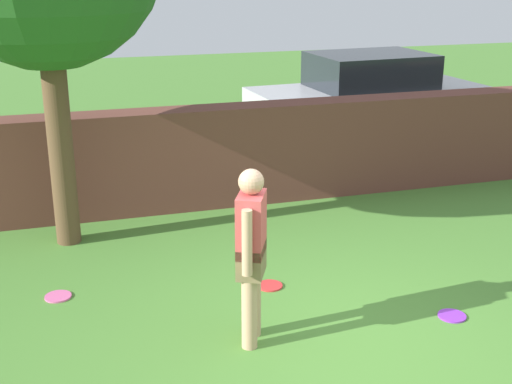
# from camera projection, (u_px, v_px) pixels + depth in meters

# --- Properties ---
(ground_plane) EXTENTS (40.00, 40.00, 0.00)m
(ground_plane) POSITION_uv_depth(u_px,v_px,m) (350.00, 349.00, 6.09)
(ground_plane) COLOR #4C8433
(brick_wall) EXTENTS (13.81, 0.50, 1.38)m
(brick_wall) POSITION_uv_depth(u_px,v_px,m) (123.00, 164.00, 9.15)
(brick_wall) COLOR brown
(brick_wall) RESTS_ON ground
(person) EXTENTS (0.35, 0.50, 1.62)m
(person) POSITION_uv_depth(u_px,v_px,m) (251.00, 249.00, 5.94)
(person) COLOR tan
(person) RESTS_ON ground
(car) EXTENTS (4.31, 2.15, 1.72)m
(car) POSITION_uv_depth(u_px,v_px,m) (369.00, 102.00, 12.28)
(car) COLOR #B7B7BC
(car) RESTS_ON ground
(frisbee_red) EXTENTS (0.27, 0.27, 0.02)m
(frisbee_red) POSITION_uv_depth(u_px,v_px,m) (270.00, 286.00, 7.24)
(frisbee_red) COLOR red
(frisbee_red) RESTS_ON ground
(frisbee_purple) EXTENTS (0.27, 0.27, 0.02)m
(frisbee_purple) POSITION_uv_depth(u_px,v_px,m) (452.00, 316.00, 6.63)
(frisbee_purple) COLOR purple
(frisbee_purple) RESTS_ON ground
(frisbee_pink) EXTENTS (0.27, 0.27, 0.02)m
(frisbee_pink) POSITION_uv_depth(u_px,v_px,m) (58.00, 296.00, 7.01)
(frisbee_pink) COLOR pink
(frisbee_pink) RESTS_ON ground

